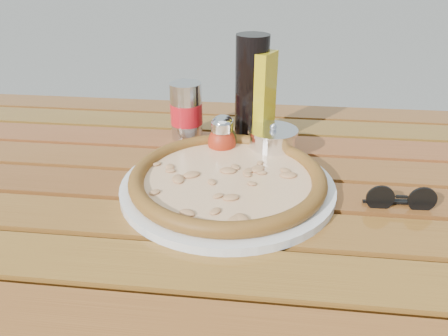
# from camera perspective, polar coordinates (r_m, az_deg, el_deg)

# --- Properties ---
(table) EXTENTS (1.40, 0.90, 0.75)m
(table) POSITION_cam_1_polar(r_m,az_deg,el_deg) (0.79, -0.17, -7.54)
(table) COLOR #3A1F0D
(table) RESTS_ON ground
(plate) EXTENTS (0.39, 0.39, 0.01)m
(plate) POSITION_cam_1_polar(r_m,az_deg,el_deg) (0.74, 0.48, -2.36)
(plate) COLOR silver
(plate) RESTS_ON table
(pizza) EXTENTS (0.41, 0.41, 0.03)m
(pizza) POSITION_cam_1_polar(r_m,az_deg,el_deg) (0.73, 0.48, -1.29)
(pizza) COLOR #FFE4B6
(pizza) RESTS_ON plate
(pepper_shaker) EXTENTS (0.06, 0.06, 0.08)m
(pepper_shaker) POSITION_cam_1_polar(r_m,az_deg,el_deg) (0.84, -0.29, 3.87)
(pepper_shaker) COLOR #B52D14
(pepper_shaker) RESTS_ON table
(oregano_shaker) EXTENTS (0.07, 0.07, 0.08)m
(oregano_shaker) POSITION_cam_1_polar(r_m,az_deg,el_deg) (0.85, -0.15, 4.18)
(oregano_shaker) COLOR #373B17
(oregano_shaker) RESTS_ON table
(dark_bottle) EXTENTS (0.08, 0.08, 0.22)m
(dark_bottle) POSITION_cam_1_polar(r_m,az_deg,el_deg) (0.89, 3.62, 10.04)
(dark_bottle) COLOR black
(dark_bottle) RESTS_ON table
(soda_can) EXTENTS (0.07, 0.07, 0.12)m
(soda_can) POSITION_cam_1_polar(r_m,az_deg,el_deg) (0.92, -4.93, 7.35)
(soda_can) COLOR silver
(soda_can) RESTS_ON table
(olive_oil_cruet) EXTENTS (0.07, 0.07, 0.21)m
(olive_oil_cruet) POSITION_cam_1_polar(r_m,az_deg,el_deg) (0.89, 4.44, 9.05)
(olive_oil_cruet) COLOR #B69C13
(olive_oil_cruet) RESTS_ON table
(parmesan_tin) EXTENTS (0.13, 0.13, 0.07)m
(parmesan_tin) POSITION_cam_1_polar(r_m,az_deg,el_deg) (0.85, 6.31, 3.27)
(parmesan_tin) COLOR white
(parmesan_tin) RESTS_ON table
(sunglasses) EXTENTS (0.11, 0.03, 0.04)m
(sunglasses) POSITION_cam_1_polar(r_m,az_deg,el_deg) (0.74, 22.05, -3.82)
(sunglasses) COLOR black
(sunglasses) RESTS_ON table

